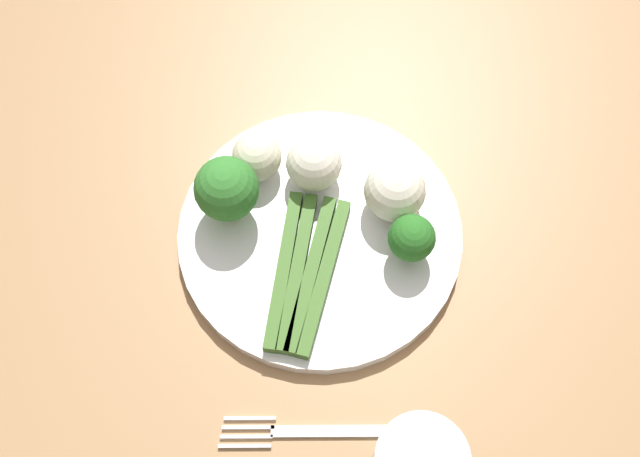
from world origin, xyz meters
name	(u,v)px	position (x,y,z in m)	size (l,w,h in m)	color
ground_plane	(300,417)	(0.00, 0.00, -0.01)	(6.00, 6.00, 0.02)	tan
dining_table	(287,290)	(0.00, 0.00, 0.62)	(1.18, 0.92, 0.73)	#9E754C
plate	(320,234)	(0.02, -0.03, 0.74)	(0.27, 0.27, 0.01)	white
asparagus_bundle	(304,273)	(-0.03, -0.03, 0.75)	(0.16, 0.06, 0.01)	#3D6626
broccoli_right	(227,190)	(0.03, 0.05, 0.79)	(0.06, 0.06, 0.07)	#609E3D
broccoli_outer_edge	(412,238)	(0.01, -0.12, 0.77)	(0.04, 0.04, 0.05)	#568E33
cauliflower_left	(314,163)	(0.07, -0.02, 0.77)	(0.05, 0.05, 0.05)	white
cauliflower_back_right	(395,191)	(0.06, -0.10, 0.77)	(0.06, 0.06, 0.06)	white
cauliflower_near_center	(257,157)	(0.07, 0.04, 0.77)	(0.05, 0.05, 0.05)	beige
fork	(311,431)	(-0.16, -0.05, 0.73)	(0.04, 0.17, 0.00)	silver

